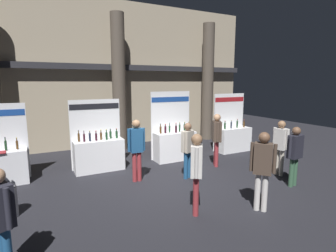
# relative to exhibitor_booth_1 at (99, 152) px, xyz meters

# --- Properties ---
(ground_plane) EXTENTS (26.80, 26.80, 0.00)m
(ground_plane) POSITION_rel_exhibitor_booth_1_xyz_m (1.47, -1.92, -0.60)
(ground_plane) COLOR black
(hall_colonnade) EXTENTS (13.40, 1.25, 6.29)m
(hall_colonnade) POSITION_rel_exhibitor_booth_1_xyz_m (1.47, 3.11, 2.48)
(hall_colonnade) COLOR tan
(hall_colonnade) RESTS_ON ground_plane
(exhibitor_booth_1) EXTENTS (1.62, 0.66, 2.28)m
(exhibitor_booth_1) POSITION_rel_exhibitor_booth_1_xyz_m (0.00, 0.00, 0.00)
(exhibitor_booth_1) COLOR white
(exhibitor_booth_1) RESTS_ON ground_plane
(exhibitor_booth_2) EXTENTS (1.58, 0.66, 2.50)m
(exhibitor_booth_2) POSITION_rel_exhibitor_booth_1_xyz_m (2.75, -0.05, 0.03)
(exhibitor_booth_2) COLOR white
(exhibitor_booth_2) RESTS_ON ground_plane
(exhibitor_booth_3) EXTENTS (1.51, 0.66, 2.37)m
(exhibitor_booth_3) POSITION_rel_exhibitor_booth_1_xyz_m (5.50, -0.05, -0.00)
(exhibitor_booth_3) COLOR white
(exhibitor_booth_3) RESTS_ON ground_plane
(trash_bin) EXTENTS (0.38, 0.38, 0.68)m
(trash_bin) POSITION_rel_exhibitor_booth_1_xyz_m (-2.41, -2.21, -0.26)
(trash_bin) COLOR slate
(trash_bin) RESTS_ON ground_plane
(visitor_0) EXTENTS (0.58, 0.30, 1.66)m
(visitor_0) POSITION_rel_exhibitor_booth_1_xyz_m (4.46, -3.78, 0.39)
(visitor_0) COLOR #33563D
(visitor_0) RESTS_ON ground_plane
(visitor_2) EXTENTS (0.51, 0.24, 1.80)m
(visitor_2) POSITION_rel_exhibitor_booth_1_xyz_m (0.76, -1.49, 0.46)
(visitor_2) COLOR maroon
(visitor_2) RESTS_ON ground_plane
(visitor_3) EXTENTS (0.38, 0.43, 1.78)m
(visitor_3) POSITION_rel_exhibitor_booth_1_xyz_m (1.21, -3.90, 0.46)
(visitor_3) COLOR maroon
(visitor_3) RESTS_ON ground_plane
(visitor_4) EXTENTS (0.47, 0.34, 1.67)m
(visitor_4) POSITION_rel_exhibitor_booth_1_xyz_m (2.18, -1.93, 0.38)
(visitor_4) COLOR navy
(visitor_4) RESTS_ON ground_plane
(visitor_5) EXTENTS (0.44, 0.45, 1.79)m
(visitor_5) POSITION_rel_exhibitor_booth_1_xyz_m (2.59, -4.42, 0.48)
(visitor_5) COLOR silver
(visitor_5) RESTS_ON ground_plane
(visitor_6) EXTENTS (0.42, 0.52, 1.79)m
(visitor_6) POSITION_rel_exhibitor_booth_1_xyz_m (3.66, -1.38, 0.49)
(visitor_6) COLOR maroon
(visitor_6) RESTS_ON ground_plane
(visitor_8) EXTENTS (0.40, 0.53, 1.65)m
(visitor_8) POSITION_rel_exhibitor_booth_1_xyz_m (-2.30, -4.19, 0.39)
(visitor_8) COLOR navy
(visitor_8) RESTS_ON ground_plane
(visitor_9) EXTENTS (0.30, 0.52, 1.70)m
(visitor_9) POSITION_rel_exhibitor_booth_1_xyz_m (4.83, -2.99, 0.41)
(visitor_9) COLOR #ADA393
(visitor_9) RESTS_ON ground_plane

